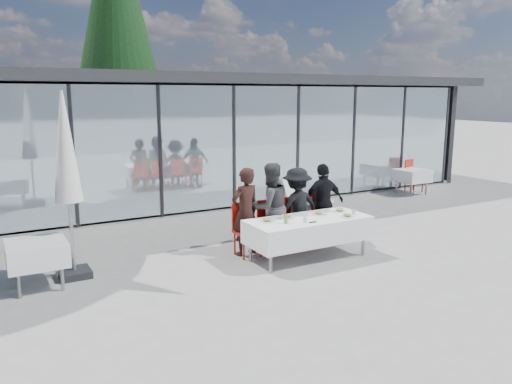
{
  "coord_description": "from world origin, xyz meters",
  "views": [
    {
      "loc": [
        -4.62,
        -7.28,
        2.93
      ],
      "look_at": [
        0.11,
        1.2,
        1.03
      ],
      "focal_mm": 35.0,
      "sensor_mm": 36.0,
      "label": 1
    }
  ],
  "objects_px": {
    "spare_table_left": "(37,253)",
    "lounger": "(302,196)",
    "juice_bottle": "(286,219)",
    "folded_eyeglasses": "(313,222)",
    "plate_c": "(319,213)",
    "plate_b": "(287,217)",
    "diner_chair_d": "(323,215)",
    "diner_chair_b": "(270,223)",
    "market_umbrella": "(66,159)",
    "plate_d": "(340,211)",
    "conifer_tree": "(116,14)",
    "diner_a": "(245,212)",
    "spare_table_right": "(412,176)",
    "plate_extra": "(347,216)",
    "spare_chair_b": "(382,172)",
    "diner_chair_c": "(297,219)",
    "diner_d": "(323,203)",
    "diner_c": "(297,207)",
    "spare_chair_a": "(412,174)",
    "plate_a": "(267,221)",
    "diner_b": "(270,207)",
    "diner_chair_a": "(245,226)",
    "dining_table": "(308,230)"
  },
  "relations": [
    {
      "from": "diner_d",
      "to": "plate_c",
      "type": "xyz_separation_m",
      "value": [
        -0.55,
        -0.63,
        -0.02
      ]
    },
    {
      "from": "spare_table_left",
      "to": "juice_bottle",
      "type": "bearing_deg",
      "value": -13.92
    },
    {
      "from": "plate_c",
      "to": "plate_extra",
      "type": "height_order",
      "value": "same"
    },
    {
      "from": "plate_extra",
      "to": "spare_table_left",
      "type": "relative_size",
      "value": 0.32
    },
    {
      "from": "spare_chair_b",
      "to": "spare_table_left",
      "type": "bearing_deg",
      "value": -160.76
    },
    {
      "from": "diner_chair_b",
      "to": "diner_chair_d",
      "type": "distance_m",
      "value": 1.24
    },
    {
      "from": "diner_d",
      "to": "spare_table_left",
      "type": "relative_size",
      "value": 1.85
    },
    {
      "from": "plate_a",
      "to": "plate_d",
      "type": "xyz_separation_m",
      "value": [
        1.59,
        -0.01,
        0.0
      ]
    },
    {
      "from": "plate_d",
      "to": "spare_chair_b",
      "type": "xyz_separation_m",
      "value": [
        5.19,
        4.37,
        -0.24
      ]
    },
    {
      "from": "folded_eyeglasses",
      "to": "diner_b",
      "type": "bearing_deg",
      "value": 103.37
    },
    {
      "from": "plate_b",
      "to": "folded_eyeglasses",
      "type": "height_order",
      "value": "plate_b"
    },
    {
      "from": "spare_table_left",
      "to": "lounger",
      "type": "bearing_deg",
      "value": 22.57
    },
    {
      "from": "plate_b",
      "to": "plate_extra",
      "type": "xyz_separation_m",
      "value": [
        1.01,
        -0.45,
        0.0
      ]
    },
    {
      "from": "plate_d",
      "to": "conifer_tree",
      "type": "distance_m",
      "value": 14.04
    },
    {
      "from": "spare_table_left",
      "to": "diner_a",
      "type": "bearing_deg",
      "value": -1.6
    },
    {
      "from": "plate_c",
      "to": "spare_table_left",
      "type": "distance_m",
      "value": 4.83
    },
    {
      "from": "plate_c",
      "to": "lounger",
      "type": "xyz_separation_m",
      "value": [
        2.06,
        3.56,
        -0.52
      ]
    },
    {
      "from": "diner_d",
      "to": "diner_c",
      "type": "bearing_deg",
      "value": 3.56
    },
    {
      "from": "diner_c",
      "to": "spare_chair_b",
      "type": "relative_size",
      "value": 1.59
    },
    {
      "from": "diner_a",
      "to": "spare_table_right",
      "type": "height_order",
      "value": "diner_a"
    },
    {
      "from": "diner_chair_b",
      "to": "spare_table_right",
      "type": "relative_size",
      "value": 1.13
    },
    {
      "from": "diner_d",
      "to": "diner_chair_b",
      "type": "bearing_deg",
      "value": 3.7
    },
    {
      "from": "diner_d",
      "to": "plate_extra",
      "type": "bearing_deg",
      "value": 81.61
    },
    {
      "from": "diner_chair_d",
      "to": "market_umbrella",
      "type": "height_order",
      "value": "market_umbrella"
    },
    {
      "from": "folded_eyeglasses",
      "to": "plate_c",
      "type": "bearing_deg",
      "value": 43.17
    },
    {
      "from": "diner_c",
      "to": "plate_extra",
      "type": "distance_m",
      "value": 1.11
    },
    {
      "from": "plate_c",
      "to": "plate_extra",
      "type": "distance_m",
      "value": 0.52
    },
    {
      "from": "diner_chair_c",
      "to": "diner_d",
      "type": "distance_m",
      "value": 0.69
    },
    {
      "from": "diner_d",
      "to": "spare_table_right",
      "type": "relative_size",
      "value": 1.85
    },
    {
      "from": "spare_table_left",
      "to": "market_umbrella",
      "type": "relative_size",
      "value": 0.29
    },
    {
      "from": "spare_table_right",
      "to": "dining_table",
      "type": "bearing_deg",
      "value": -150.93
    },
    {
      "from": "diner_b",
      "to": "conifer_tree",
      "type": "xyz_separation_m",
      "value": [
        0.42,
        12.39,
        5.14
      ]
    },
    {
      "from": "plate_a",
      "to": "spare_chair_a",
      "type": "height_order",
      "value": "spare_chair_a"
    },
    {
      "from": "juice_bottle",
      "to": "folded_eyeglasses",
      "type": "bearing_deg",
      "value": -21.81
    },
    {
      "from": "spare_table_left",
      "to": "plate_c",
      "type": "bearing_deg",
      "value": -8.65
    },
    {
      "from": "plate_b",
      "to": "diner_chair_d",
      "type": "bearing_deg",
      "value": 24.96
    },
    {
      "from": "plate_extra",
      "to": "conifer_tree",
      "type": "height_order",
      "value": "conifer_tree"
    },
    {
      "from": "plate_extra",
      "to": "market_umbrella",
      "type": "distance_m",
      "value": 4.89
    },
    {
      "from": "diner_chair_a",
      "to": "diner_c",
      "type": "height_order",
      "value": "diner_c"
    },
    {
      "from": "diner_d",
      "to": "plate_d",
      "type": "relative_size",
      "value": 5.74
    },
    {
      "from": "diner_chair_b",
      "to": "lounger",
      "type": "height_order",
      "value": "diner_chair_b"
    },
    {
      "from": "juice_bottle",
      "to": "folded_eyeglasses",
      "type": "height_order",
      "value": "juice_bottle"
    },
    {
      "from": "diner_c",
      "to": "spare_table_left",
      "type": "relative_size",
      "value": 1.81
    },
    {
      "from": "diner_chair_c",
      "to": "spare_table_left",
      "type": "distance_m",
      "value": 4.69
    },
    {
      "from": "spare_chair_a",
      "to": "conifer_tree",
      "type": "xyz_separation_m",
      "value": [
        -6.42,
        9.4,
        5.45
      ]
    },
    {
      "from": "diner_chair_a",
      "to": "plate_c",
      "type": "height_order",
      "value": "diner_chair_a"
    },
    {
      "from": "folded_eyeglasses",
      "to": "spare_table_right",
      "type": "relative_size",
      "value": 0.16
    },
    {
      "from": "spare_table_left",
      "to": "spare_chair_b",
      "type": "distance_m",
      "value": 11.05
    },
    {
      "from": "spare_chair_a",
      "to": "plate_c",
      "type": "bearing_deg",
      "value": -149.56
    },
    {
      "from": "plate_a",
      "to": "plate_c",
      "type": "bearing_deg",
      "value": -0.3
    }
  ]
}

